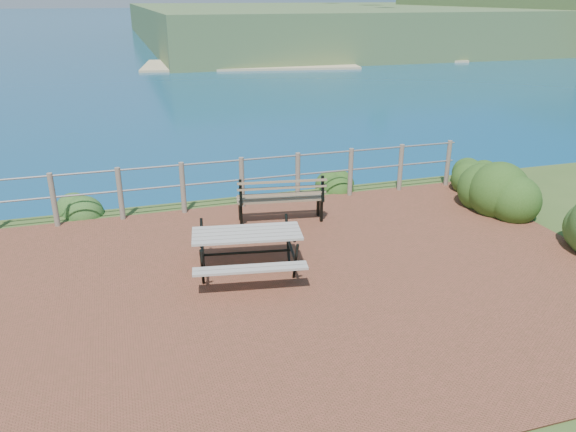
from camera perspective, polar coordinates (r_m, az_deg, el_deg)
ground at (r=8.25m, az=0.57°, el=-6.95°), size 10.00×7.00×0.12m
ocean at (r=206.96m, az=-17.52°, el=19.54°), size 1200.00×1200.00×0.00m
safety_railing at (r=11.02m, az=-4.71°, el=3.70°), size 9.40×0.10×1.00m
distant_bay at (r=273.22m, az=24.16°, el=18.66°), size 290.00×232.36×24.00m
picnic_table at (r=8.36m, az=-4.17°, el=-3.31°), size 1.68×1.37×0.67m
park_bench at (r=10.25m, az=-0.78°, el=2.52°), size 1.64×0.63×0.90m
shrub_right_front at (r=11.86m, az=21.42°, el=0.61°), size 1.27×1.27×1.81m
shrub_right_edge at (r=13.07m, az=18.05°, el=2.92°), size 1.04×1.04×1.49m
shrub_lip_west at (r=11.67m, az=-19.98°, el=0.47°), size 0.80×0.80×0.55m
shrub_lip_east at (r=12.43m, az=4.98°, el=3.00°), size 0.80×0.80×0.55m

